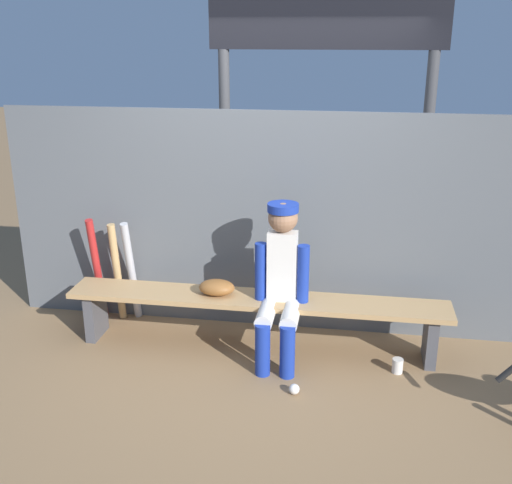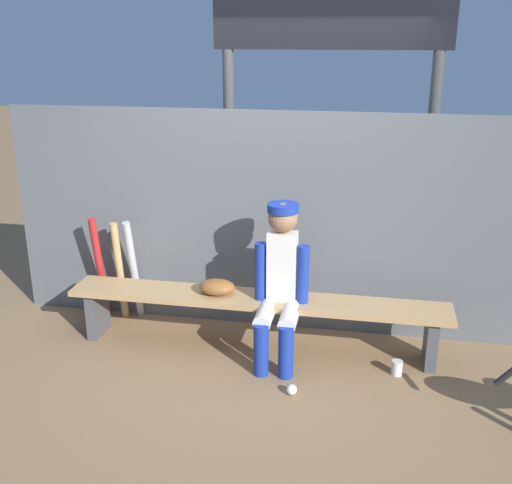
% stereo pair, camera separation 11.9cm
% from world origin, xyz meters
% --- Properties ---
extents(ground_plane, '(30.00, 30.00, 0.00)m').
position_xyz_m(ground_plane, '(0.00, 0.00, 0.00)').
color(ground_plane, olive).
extents(chainlink_fence, '(4.32, 0.03, 1.81)m').
position_xyz_m(chainlink_fence, '(0.00, 0.44, 0.90)').
color(chainlink_fence, '#595E63').
rests_on(chainlink_fence, ground_plane).
extents(dugout_bench, '(2.95, 0.36, 0.44)m').
position_xyz_m(dugout_bench, '(0.00, 0.00, 0.35)').
color(dugout_bench, tan).
rests_on(dugout_bench, ground_plane).
extents(player_seated, '(0.41, 0.55, 1.20)m').
position_xyz_m(player_seated, '(0.20, -0.11, 0.64)').
color(player_seated, silver).
rests_on(player_seated, ground_plane).
extents(baseball_glove, '(0.28, 0.20, 0.12)m').
position_xyz_m(baseball_glove, '(-0.31, 0.00, 0.50)').
color(baseball_glove, brown).
rests_on(baseball_glove, dugout_bench).
extents(bat_aluminum_silver, '(0.07, 0.25, 0.91)m').
position_xyz_m(bat_aluminum_silver, '(-1.12, 0.31, 0.46)').
color(bat_aluminum_silver, '#B7B7BC').
rests_on(bat_aluminum_silver, ground_plane).
extents(bat_wood_tan, '(0.07, 0.17, 0.89)m').
position_xyz_m(bat_wood_tan, '(-1.24, 0.30, 0.44)').
color(bat_wood_tan, tan).
rests_on(bat_wood_tan, ground_plane).
extents(bat_aluminum_red, '(0.08, 0.24, 0.94)m').
position_xyz_m(bat_aluminum_red, '(-1.41, 0.29, 0.47)').
color(bat_aluminum_red, '#B22323').
rests_on(bat_aluminum_red, ground_plane).
extents(baseball, '(0.07, 0.07, 0.07)m').
position_xyz_m(baseball, '(0.37, -0.60, 0.04)').
color(baseball, white).
rests_on(baseball, ground_plane).
extents(cup_on_ground, '(0.08, 0.08, 0.11)m').
position_xyz_m(cup_on_ground, '(1.08, -0.20, 0.06)').
color(cup_on_ground, silver).
rests_on(cup_on_ground, ground_plane).
extents(cup_on_bench, '(0.08, 0.08, 0.11)m').
position_xyz_m(cup_on_bench, '(0.06, -0.00, 0.49)').
color(cup_on_bench, '#1E47AD').
rests_on(cup_on_bench, dugout_bench).
extents(scoreboard, '(2.33, 0.27, 3.22)m').
position_xyz_m(scoreboard, '(0.47, 1.32, 2.26)').
color(scoreboard, '#3F3F42').
rests_on(scoreboard, ground_plane).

